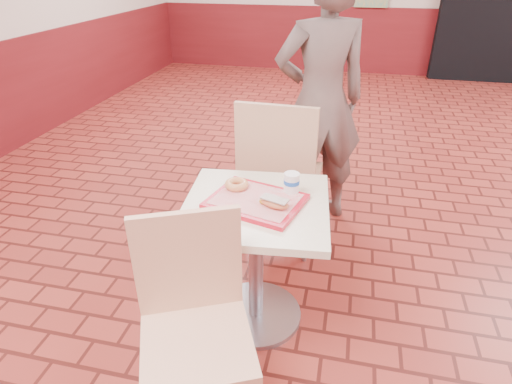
% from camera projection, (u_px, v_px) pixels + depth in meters
% --- Properties ---
extents(wainscot_band, '(8.00, 10.00, 1.00)m').
position_uv_depth(wainscot_band, '(472.00, 191.00, 2.48)').
color(wainscot_band, '#5B1115').
rests_on(wainscot_band, ground).
extents(corridor_doorway, '(1.60, 0.22, 2.20)m').
position_uv_depth(corridor_doorway, '(500.00, 3.00, 6.12)').
color(corridor_doorway, black).
rests_on(corridor_doorway, ground).
extents(main_table, '(0.66, 0.66, 0.70)m').
position_uv_depth(main_table, '(256.00, 244.00, 2.07)').
color(main_table, beige).
rests_on(main_table, ground).
extents(chair_main_front, '(0.55, 0.55, 0.89)m').
position_uv_depth(chair_main_front, '(194.00, 315.00, 1.63)').
color(chair_main_front, '#E5AE89').
rests_on(chair_main_front, ground).
extents(chair_main_back, '(0.48, 0.48, 1.00)m').
position_uv_depth(chair_main_back, '(279.00, 170.00, 2.59)').
color(chair_main_back, tan).
rests_on(chair_main_back, ground).
extents(customer, '(0.74, 0.63, 1.72)m').
position_uv_depth(customer, '(320.00, 101.00, 2.81)').
color(customer, '#64534D').
rests_on(customer, ground).
extents(serving_tray, '(0.41, 0.32, 0.03)m').
position_uv_depth(serving_tray, '(256.00, 201.00, 1.96)').
color(serving_tray, red).
rests_on(serving_tray, main_table).
extents(ring_donut, '(0.14, 0.14, 0.04)m').
position_uv_depth(ring_donut, '(237.00, 184.00, 2.04)').
color(ring_donut, '#CE834B').
rests_on(ring_donut, serving_tray).
extents(long_john_donut, '(0.15, 0.11, 0.04)m').
position_uv_depth(long_john_donut, '(274.00, 203.00, 1.88)').
color(long_john_donut, '#C46439').
rests_on(long_john_donut, serving_tray).
extents(paper_cup, '(0.07, 0.07, 0.09)m').
position_uv_depth(paper_cup, '(292.00, 182.00, 1.99)').
color(paper_cup, white).
rests_on(paper_cup, serving_tray).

